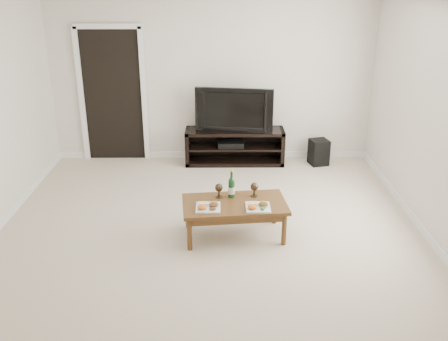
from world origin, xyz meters
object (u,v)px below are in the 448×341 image
(subwoofer, at_px, (319,152))
(media_console, at_px, (235,146))
(television, at_px, (235,108))
(coffee_table, at_px, (234,219))

(subwoofer, bearing_deg, media_console, 163.05)
(television, height_order, subwoofer, television)
(coffee_table, bearing_deg, television, 88.41)
(media_console, bearing_deg, television, 0.00)
(television, relative_size, coffee_table, 1.01)
(media_console, height_order, television, television)
(television, height_order, coffee_table, television)
(television, relative_size, subwoofer, 2.95)
(media_console, height_order, subwoofer, media_console)
(media_console, distance_m, television, 0.62)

